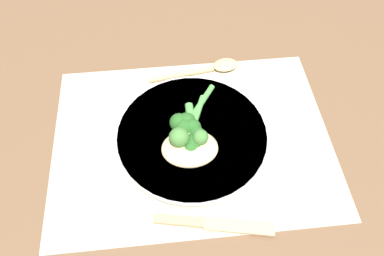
{
  "coord_description": "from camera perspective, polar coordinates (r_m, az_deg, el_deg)",
  "views": [
    {
      "loc": [
        0.04,
        0.35,
        0.53
      ],
      "look_at": [
        0.0,
        0.0,
        0.03
      ],
      "focal_mm": 35.0,
      "sensor_mm": 36.0,
      "label": 1
    }
  ],
  "objects": [
    {
      "name": "broccoli_stalk_right",
      "position": [
        0.6,
        0.49,
        -2.0
      ],
      "size": [
        0.04,
        0.11,
        0.03
      ],
      "rotation": [
        0.0,
        0.0,
        6.28
      ],
      "color": "#51A847",
      "rests_on": "plate"
    },
    {
      "name": "ground_plane",
      "position": [
        0.64,
        0.0,
        -1.71
      ],
      "size": [
        3.0,
        3.0,
        0.0
      ],
      "primitive_type": "plane",
      "color": "brown"
    },
    {
      "name": "pesto_dollop_secondary",
      "position": [
        0.58,
        1.3,
        -1.4
      ],
      "size": [
        0.03,
        0.03,
        0.03
      ],
      "color": "#477F38",
      "rests_on": "chicken_fillet"
    },
    {
      "name": "plate",
      "position": [
        0.63,
        0.0,
        -1.1
      ],
      "size": [
        0.26,
        0.26,
        0.01
      ],
      "color": "silver",
      "rests_on": "placemat"
    },
    {
      "name": "pesto_dollop_primary",
      "position": [
        0.58,
        -1.99,
        -1.43
      ],
      "size": [
        0.03,
        0.03,
        0.03
      ],
      "color": "#477F38",
      "rests_on": "chicken_fillet"
    },
    {
      "name": "knife",
      "position": [
        0.56,
        3.03,
        -14.36
      ],
      "size": [
        0.18,
        0.05,
        0.01
      ],
      "rotation": [
        0.0,
        0.0,
        1.37
      ],
      "color": "tan",
      "rests_on": "placemat"
    },
    {
      "name": "broccoli_stalk_left",
      "position": [
        0.61,
        -0.23,
        -0.13
      ],
      "size": [
        0.06,
        0.1,
        0.03
      ],
      "rotation": [
        0.0,
        0.0,
        5.92
      ],
      "color": "#51A847",
      "rests_on": "plate"
    },
    {
      "name": "chicken_fillet",
      "position": [
        0.59,
        -0.34,
        -3.1
      ],
      "size": [
        0.09,
        0.07,
        0.02
      ],
      "rotation": [
        0.0,
        0.0,
        3.1
      ],
      "color": "#DBBC89",
      "rests_on": "plate"
    },
    {
      "name": "placemat",
      "position": [
        0.63,
        0.0,
        -1.61
      ],
      "size": [
        0.47,
        0.35,
        0.0
      ],
      "color": "#B2A893",
      "rests_on": "ground_plane"
    },
    {
      "name": "spoon",
      "position": [
        0.73,
        3.5,
        9.25
      ],
      "size": [
        0.18,
        0.05,
        0.01
      ],
      "rotation": [
        0.0,
        0.0,
        1.71
      ],
      "color": "tan",
      "rests_on": "placemat"
    },
    {
      "name": "broccoli_stalk_rear",
      "position": [
        0.62,
        -0.93,
        1.11
      ],
      "size": [
        0.09,
        0.11,
        0.03
      ],
      "rotation": [
        0.0,
        0.0,
        5.69
      ],
      "color": "#51A847",
      "rests_on": "plate"
    }
  ]
}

